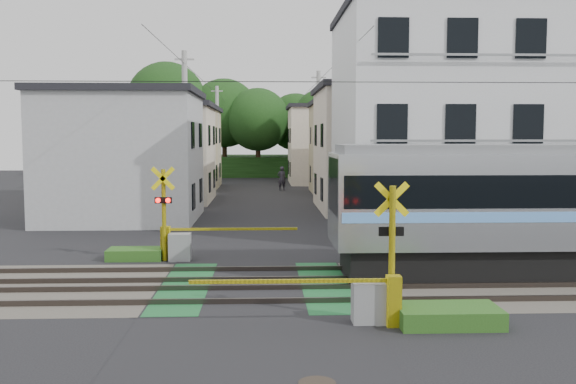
{
  "coord_description": "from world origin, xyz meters",
  "views": [
    {
      "loc": [
        0.22,
        -17.18,
        4.06
      ],
      "look_at": [
        1.09,
        5.0,
        2.12
      ],
      "focal_mm": 40.0,
      "sensor_mm": 36.0,
      "label": 1
    }
  ],
  "objects_px": {
    "crossing_signal_far": "(177,239)",
    "manhole_cover": "(317,383)",
    "crossing_signal_near": "(373,292)",
    "pedestrian": "(282,178)",
    "apartment_block": "(461,122)"
  },
  "relations": [
    {
      "from": "apartment_block",
      "to": "manhole_cover",
      "type": "bearing_deg",
      "value": -114.18
    },
    {
      "from": "crossing_signal_near",
      "to": "pedestrian",
      "type": "height_order",
      "value": "crossing_signal_near"
    },
    {
      "from": "apartment_block",
      "to": "pedestrian",
      "type": "xyz_separation_m",
      "value": [
        -6.89,
        20.99,
        -3.75
      ]
    },
    {
      "from": "crossing_signal_far",
      "to": "apartment_block",
      "type": "bearing_deg",
      "value": 27.78
    },
    {
      "from": "crossing_signal_far",
      "to": "apartment_block",
      "type": "height_order",
      "value": "apartment_block"
    },
    {
      "from": "pedestrian",
      "to": "manhole_cover",
      "type": "bearing_deg",
      "value": 79.61
    },
    {
      "from": "crossing_signal_near",
      "to": "crossing_signal_far",
      "type": "relative_size",
      "value": 1.0
    },
    {
      "from": "manhole_cover",
      "to": "crossing_signal_far",
      "type": "bearing_deg",
      "value": 109.09
    },
    {
      "from": "crossing_signal_near",
      "to": "apartment_block",
      "type": "bearing_deg",
      "value": 65.78
    },
    {
      "from": "crossing_signal_far",
      "to": "apartment_block",
      "type": "xyz_separation_m",
      "value": [
        11.09,
        5.84,
        3.94
      ]
    },
    {
      "from": "apartment_block",
      "to": "manhole_cover",
      "type": "height_order",
      "value": "apartment_block"
    },
    {
      "from": "apartment_block",
      "to": "pedestrian",
      "type": "relative_size",
      "value": 5.63
    },
    {
      "from": "pedestrian",
      "to": "crossing_signal_near",
      "type": "bearing_deg",
      "value": 82.03
    },
    {
      "from": "apartment_block",
      "to": "manhole_cover",
      "type": "distance_m",
      "value": 18.66
    },
    {
      "from": "crossing_signal_far",
      "to": "manhole_cover",
      "type": "xyz_separation_m",
      "value": [
        3.68,
        -10.65,
        -0.7
      ]
    }
  ]
}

